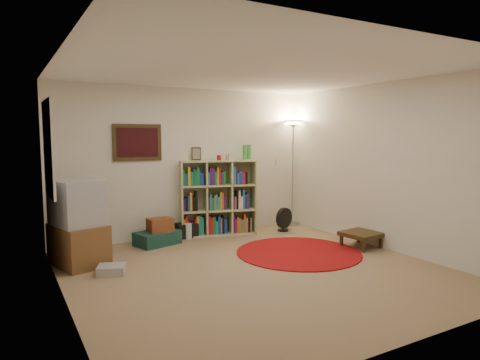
{
  "coord_description": "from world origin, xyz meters",
  "views": [
    {
      "loc": [
        -2.78,
        -4.49,
        1.71
      ],
      "look_at": [
        0.1,
        0.6,
        1.1
      ],
      "focal_mm": 32.0,
      "sensor_mm": 36.0,
      "label": 1
    }
  ],
  "objects_px": {
    "suitcase": "(157,238)",
    "tv_stand": "(78,224)",
    "bookshelf": "(217,199)",
    "floor_lamp": "(293,138)",
    "side_table": "(361,235)",
    "floor_fan": "(284,219)"
  },
  "relations": [
    {
      "from": "floor_lamp",
      "to": "bookshelf",
      "type": "bearing_deg",
      "value": -179.27
    },
    {
      "from": "bookshelf",
      "to": "suitcase",
      "type": "xyz_separation_m",
      "value": [
        -1.13,
        -0.16,
        -0.52
      ]
    },
    {
      "from": "bookshelf",
      "to": "side_table",
      "type": "height_order",
      "value": "bookshelf"
    },
    {
      "from": "side_table",
      "to": "floor_fan",
      "type": "bearing_deg",
      "value": 104.24
    },
    {
      "from": "tv_stand",
      "to": "bookshelf",
      "type": "bearing_deg",
      "value": 0.06
    },
    {
      "from": "bookshelf",
      "to": "side_table",
      "type": "relative_size",
      "value": 2.69
    },
    {
      "from": "bookshelf",
      "to": "tv_stand",
      "type": "height_order",
      "value": "bookshelf"
    },
    {
      "from": "suitcase",
      "to": "side_table",
      "type": "distance_m",
      "value": 3.16
    },
    {
      "from": "tv_stand",
      "to": "side_table",
      "type": "bearing_deg",
      "value": -32.67
    },
    {
      "from": "suitcase",
      "to": "tv_stand",
      "type": "bearing_deg",
      "value": -174.05
    },
    {
      "from": "floor_lamp",
      "to": "side_table",
      "type": "height_order",
      "value": "floor_lamp"
    },
    {
      "from": "tv_stand",
      "to": "suitcase",
      "type": "distance_m",
      "value": 1.41
    },
    {
      "from": "bookshelf",
      "to": "suitcase",
      "type": "bearing_deg",
      "value": -156.15
    },
    {
      "from": "floor_fan",
      "to": "side_table",
      "type": "height_order",
      "value": "floor_fan"
    },
    {
      "from": "floor_lamp",
      "to": "floor_fan",
      "type": "bearing_deg",
      "value": -140.4
    },
    {
      "from": "suitcase",
      "to": "side_table",
      "type": "bearing_deg",
      "value": -48.77
    },
    {
      "from": "floor_lamp",
      "to": "tv_stand",
      "type": "bearing_deg",
      "value": -170.22
    },
    {
      "from": "floor_lamp",
      "to": "tv_stand",
      "type": "height_order",
      "value": "floor_lamp"
    },
    {
      "from": "floor_fan",
      "to": "side_table",
      "type": "relative_size",
      "value": 0.73
    },
    {
      "from": "side_table",
      "to": "bookshelf",
      "type": "bearing_deg",
      "value": 129.51
    },
    {
      "from": "floor_fan",
      "to": "suitcase",
      "type": "bearing_deg",
      "value": 158.8
    },
    {
      "from": "floor_lamp",
      "to": "floor_fan",
      "type": "distance_m",
      "value": 1.56
    }
  ]
}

